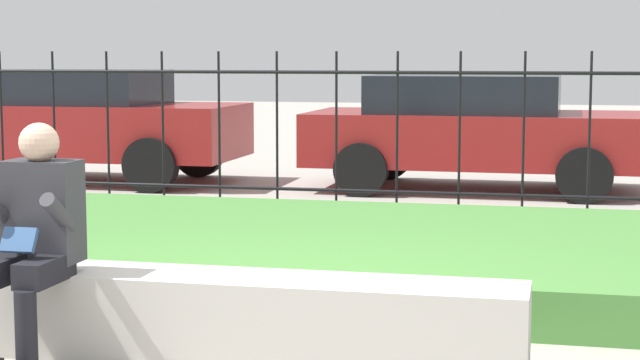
{
  "coord_description": "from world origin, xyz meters",
  "views": [
    {
      "loc": [
        1.52,
        -5.26,
        1.61
      ],
      "look_at": [
        0.07,
        1.08,
        0.84
      ],
      "focal_mm": 60.0,
      "sensor_mm": 36.0,
      "label": 1
    }
  ],
  "objects": [
    {
      "name": "stone_bench",
      "position": [
        -0.15,
        0.0,
        0.2
      ],
      "size": [
        3.07,
        0.47,
        0.46
      ],
      "color": "beige",
      "rests_on": "ground_plane"
    },
    {
      "name": "person_seated_reader",
      "position": [
        -1.15,
        -0.27,
        0.69
      ],
      "size": [
        0.42,
        0.73,
        1.26
      ],
      "color": "black",
      "rests_on": "ground_plane"
    },
    {
      "name": "grass_berm",
      "position": [
        0.0,
        2.39,
        0.15
      ],
      "size": [
        10.69,
        3.38,
        0.3
      ],
      "color": "#4C893D",
      "rests_on": "ground_plane"
    },
    {
      "name": "iron_fence",
      "position": [
        0.0,
        4.58,
        0.86
      ],
      "size": [
        8.69,
        0.03,
        1.64
      ],
      "color": "black",
      "rests_on": "ground_plane"
    },
    {
      "name": "car_parked_center",
      "position": [
        0.48,
        7.49,
        0.73
      ],
      "size": [
        4.01,
        1.99,
        1.37
      ],
      "rotation": [
        0.0,
        0.0,
        -0.01
      ],
      "color": "maroon",
      "rests_on": "ground_plane"
    },
    {
      "name": "car_parked_left",
      "position": [
        -4.45,
        7.25,
        0.76
      ],
      "size": [
        3.98,
        1.89,
        1.41
      ],
      "rotation": [
        0.0,
        0.0,
        -0.0
      ],
      "color": "maroon",
      "rests_on": "ground_plane"
    }
  ]
}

